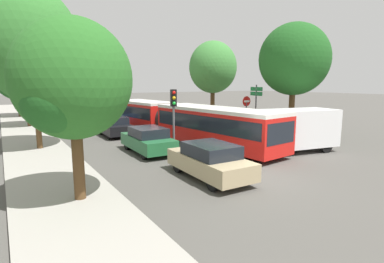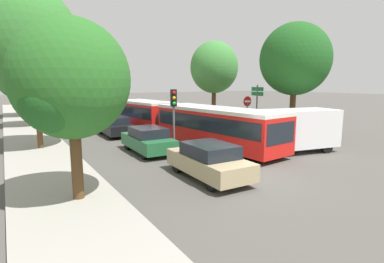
{
  "view_description": "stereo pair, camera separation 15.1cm",
  "coord_description": "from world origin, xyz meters",
  "px_view_note": "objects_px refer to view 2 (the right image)",
  "views": [
    {
      "loc": [
        -8.22,
        -8.59,
        3.73
      ],
      "look_at": [
        0.2,
        4.52,
        1.2
      ],
      "focal_mm": 28.0,
      "sensor_mm": 36.0,
      "label": 1
    },
    {
      "loc": [
        -8.09,
        -8.67,
        3.73
      ],
      "look_at": [
        0.2,
        4.52,
        1.2
      ],
      "focal_mm": 28.0,
      "sensor_mm": 36.0,
      "label": 2
    }
  ],
  "objects_px": {
    "tree_right_mid": "(214,69)",
    "queued_car_green": "(148,140)",
    "queued_car_black": "(115,126)",
    "city_bus_rear": "(50,98)",
    "no_entry_sign": "(247,110)",
    "tree_left_near": "(69,83)",
    "queued_car_tan": "(209,161)",
    "direction_sign_post": "(257,99)",
    "tree_left_mid": "(34,49)",
    "tree_left_distant": "(19,72)",
    "queued_car_silver": "(77,113)",
    "articulated_bus": "(182,119)",
    "queued_car_white": "(66,109)",
    "tree_right_near": "(295,59)",
    "tree_left_far": "(28,76)",
    "white_van": "(295,129)",
    "traffic_light": "(174,106)",
    "queued_car_blue": "(91,117)"
  },
  "relations": [
    {
      "from": "queued_car_black",
      "to": "queued_car_blue",
      "type": "relative_size",
      "value": 0.94
    },
    {
      "from": "tree_left_mid",
      "to": "direction_sign_post",
      "type": "bearing_deg",
      "value": -10.24
    },
    {
      "from": "direction_sign_post",
      "to": "tree_right_near",
      "type": "xyz_separation_m",
      "value": [
        0.46,
        -2.82,
        2.67
      ]
    },
    {
      "from": "city_bus_rear",
      "to": "queued_car_white",
      "type": "height_order",
      "value": "city_bus_rear"
    },
    {
      "from": "queued_car_green",
      "to": "queued_car_black",
      "type": "bearing_deg",
      "value": 0.33
    },
    {
      "from": "queued_car_tan",
      "to": "queued_car_black",
      "type": "distance_m",
      "value": 11.46
    },
    {
      "from": "tree_left_distant",
      "to": "tree_right_mid",
      "type": "height_order",
      "value": "tree_left_distant"
    },
    {
      "from": "tree_left_near",
      "to": "tree_right_mid",
      "type": "height_order",
      "value": "tree_right_mid"
    },
    {
      "from": "tree_left_mid",
      "to": "tree_left_distant",
      "type": "relative_size",
      "value": 1.12
    },
    {
      "from": "tree_left_distant",
      "to": "tree_right_near",
      "type": "height_order",
      "value": "tree_left_distant"
    },
    {
      "from": "queued_car_silver",
      "to": "direction_sign_post",
      "type": "bearing_deg",
      "value": -148.03
    },
    {
      "from": "queued_car_silver",
      "to": "tree_left_mid",
      "type": "height_order",
      "value": "tree_left_mid"
    },
    {
      "from": "queued_car_tan",
      "to": "tree_right_near",
      "type": "xyz_separation_m",
      "value": [
        9.43,
        3.8,
        4.51
      ]
    },
    {
      "from": "queued_car_green",
      "to": "queued_car_tan",
      "type": "bearing_deg",
      "value": -175.53
    },
    {
      "from": "tree_left_distant",
      "to": "articulated_bus",
      "type": "bearing_deg",
      "value": -67.82
    },
    {
      "from": "queued_car_white",
      "to": "tree_left_distant",
      "type": "xyz_separation_m",
      "value": [
        -4.58,
        -0.76,
        4.15
      ]
    },
    {
      "from": "tree_left_far",
      "to": "articulated_bus",
      "type": "bearing_deg",
      "value": -55.1
    },
    {
      "from": "tree_left_mid",
      "to": "tree_right_near",
      "type": "distance_m",
      "value": 15.43
    },
    {
      "from": "queued_car_black",
      "to": "traffic_light",
      "type": "distance_m",
      "value": 7.09
    },
    {
      "from": "articulated_bus",
      "to": "tree_right_mid",
      "type": "bearing_deg",
      "value": 121.18
    },
    {
      "from": "queued_car_white",
      "to": "tree_right_mid",
      "type": "bearing_deg",
      "value": -148.25
    },
    {
      "from": "queued_car_white",
      "to": "direction_sign_post",
      "type": "xyz_separation_m",
      "value": [
        9.37,
        -22.15,
        1.85
      ]
    },
    {
      "from": "tree_left_distant",
      "to": "city_bus_rear",
      "type": "bearing_deg",
      "value": 73.93
    },
    {
      "from": "tree_left_mid",
      "to": "tree_right_mid",
      "type": "height_order",
      "value": "tree_left_mid"
    },
    {
      "from": "queued_car_silver",
      "to": "tree_right_mid",
      "type": "relative_size",
      "value": 0.54
    },
    {
      "from": "traffic_light",
      "to": "tree_left_far",
      "type": "relative_size",
      "value": 0.52
    },
    {
      "from": "direction_sign_post",
      "to": "white_van",
      "type": "bearing_deg",
      "value": 76.24
    },
    {
      "from": "queued_car_silver",
      "to": "traffic_light",
      "type": "height_order",
      "value": "traffic_light"
    },
    {
      "from": "articulated_bus",
      "to": "queued_car_blue",
      "type": "relative_size",
      "value": 3.71
    },
    {
      "from": "queued_car_black",
      "to": "tree_left_far",
      "type": "distance_m",
      "value": 9.79
    },
    {
      "from": "queued_car_silver",
      "to": "tree_left_mid",
      "type": "distance_m",
      "value": 15.2
    },
    {
      "from": "queued_car_green",
      "to": "tree_right_near",
      "type": "bearing_deg",
      "value": -97.05
    },
    {
      "from": "direction_sign_post",
      "to": "queued_car_tan",
      "type": "bearing_deg",
      "value": 46.11
    },
    {
      "from": "city_bus_rear",
      "to": "tree_left_mid",
      "type": "height_order",
      "value": "tree_left_mid"
    },
    {
      "from": "tree_right_mid",
      "to": "direction_sign_post",
      "type": "bearing_deg",
      "value": -91.89
    },
    {
      "from": "direction_sign_post",
      "to": "tree_left_distant",
      "type": "distance_m",
      "value": 25.64
    },
    {
      "from": "queued_car_tan",
      "to": "white_van",
      "type": "xyz_separation_m",
      "value": [
        6.65,
        1.26,
        0.53
      ]
    },
    {
      "from": "tree_right_mid",
      "to": "queued_car_green",
      "type": "bearing_deg",
      "value": -144.0
    },
    {
      "from": "articulated_bus",
      "to": "queued_car_white",
      "type": "relative_size",
      "value": 3.91
    },
    {
      "from": "direction_sign_post",
      "to": "queued_car_black",
      "type": "bearing_deg",
      "value": -18.47
    },
    {
      "from": "queued_car_white",
      "to": "tree_left_near",
      "type": "xyz_separation_m",
      "value": [
        -4.57,
        -28.64,
        3.04
      ]
    },
    {
      "from": "queued_car_tan",
      "to": "queued_car_black",
      "type": "xyz_separation_m",
      "value": [
        -0.08,
        11.46,
        -0.01
      ]
    },
    {
      "from": "articulated_bus",
      "to": "queued_car_silver",
      "type": "xyz_separation_m",
      "value": [
        -3.69,
        15.05,
        -0.66
      ]
    },
    {
      "from": "queued_car_silver",
      "to": "white_van",
      "type": "bearing_deg",
      "value": -160.0
    },
    {
      "from": "tree_left_near",
      "to": "tree_right_mid",
      "type": "bearing_deg",
      "value": 40.39
    },
    {
      "from": "direction_sign_post",
      "to": "tree_left_near",
      "type": "height_order",
      "value": "tree_left_near"
    },
    {
      "from": "queued_car_white",
      "to": "no_entry_sign",
      "type": "height_order",
      "value": "no_entry_sign"
    },
    {
      "from": "tree_left_near",
      "to": "tree_left_far",
      "type": "height_order",
      "value": "tree_left_far"
    },
    {
      "from": "tree_left_distant",
      "to": "no_entry_sign",
      "type": "bearing_deg",
      "value": -59.75
    },
    {
      "from": "city_bus_rear",
      "to": "no_entry_sign",
      "type": "xyz_separation_m",
      "value": [
        7.95,
        -38.2,
        0.49
      ]
    }
  ]
}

